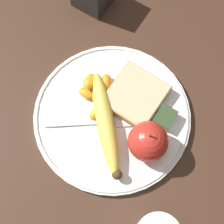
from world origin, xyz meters
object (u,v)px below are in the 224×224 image
plate (112,116)px  bread_slice (136,96)px  fork (105,121)px  apple (148,142)px  jam_packet (165,118)px  banana (108,125)px

plate → bread_slice: bearing=160.8°
plate → fork: size_ratio=1.82×
fork → bread_slice: bearing=35.0°
plate → fork: 0.02m
bread_slice → fork: bearing=-19.1°
apple → jam_packet: apple is taller
jam_packet → bread_slice: bearing=-96.8°
apple → bread_slice: apple is taller
plate → jam_packet: 0.10m
apple → banana: apple is taller
fork → plate: bearing=35.3°
jam_packet → banana: bearing=-49.4°
bread_slice → jam_packet: bearing=83.2°
plate → apple: bearing=78.8°
plate → bread_slice: size_ratio=2.80×
banana → plate: bearing=-165.3°
apple → bread_slice: size_ratio=0.77×
fork → jam_packet: jam_packet is taller
plate → apple: 0.09m
jam_packet → fork: bearing=-56.2°
banana → fork: (-0.01, -0.01, -0.01)m
plate → banana: banana is taller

